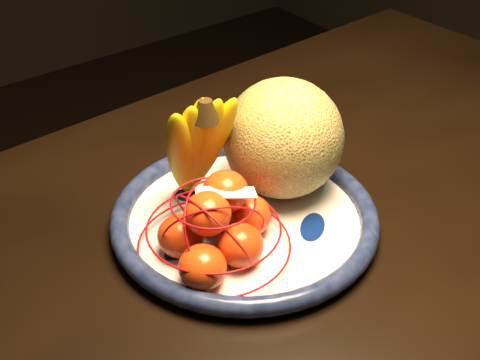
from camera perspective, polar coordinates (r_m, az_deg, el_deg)
dining_table at (r=0.89m, az=3.14°, el=-11.48°), size 1.61×1.01×0.78m
fruit_bowl at (r=0.88m, az=0.39°, el=-3.28°), size 0.35×0.35×0.03m
cantaloupe at (r=0.89m, az=3.72°, el=3.58°), size 0.16×0.16×0.16m
banana_bunch at (r=0.85m, az=-3.87°, el=3.07°), size 0.12×0.12×0.19m
mandarin_bag at (r=0.81m, az=-2.05°, el=-3.98°), size 0.23×0.23×0.12m
price_tag at (r=0.79m, az=-1.23°, el=-1.07°), size 0.08×0.06×0.01m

